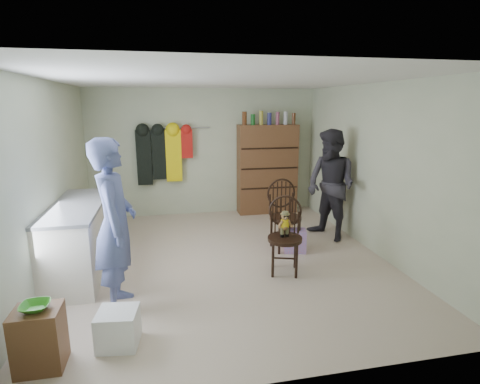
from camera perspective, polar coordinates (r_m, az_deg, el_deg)
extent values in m
plane|color=beige|center=(5.49, -2.17, -10.29)|extent=(5.00, 5.00, 0.00)
plane|color=beige|center=(7.58, -5.40, 6.01)|extent=(4.50, 0.00, 4.50)
plane|color=beige|center=(5.26, -27.25, 1.45)|extent=(0.00, 5.00, 5.00)
plane|color=beige|center=(5.92, 19.78, 3.29)|extent=(0.00, 5.00, 5.00)
plane|color=white|center=(5.05, -2.42, 16.72)|extent=(5.00, 5.00, 0.00)
cube|color=silver|center=(5.39, -23.27, -6.74)|extent=(0.60, 1.80, 0.90)
cube|color=slate|center=(5.26, -23.73, -1.91)|extent=(0.64, 1.86, 0.04)
cylinder|color=#99999E|center=(4.88, -20.80, -7.42)|extent=(0.02, 0.02, 0.14)
cylinder|color=#99999E|center=(5.73, -19.45, -4.31)|extent=(0.02, 0.02, 0.14)
cube|color=brown|center=(3.77, -28.24, -19.10)|extent=(0.38, 0.32, 0.54)
imported|color=#339121|center=(3.63, -28.76, -15.07)|extent=(0.24, 0.24, 0.06)
cube|color=white|center=(3.85, -18.07, -19.10)|extent=(0.40, 0.38, 0.34)
cylinder|color=black|center=(4.96, 6.85, -7.10)|extent=(0.56, 0.56, 0.05)
cylinder|color=black|center=(4.91, 5.03, -10.39)|extent=(0.04, 0.04, 0.45)
cylinder|color=black|center=(4.92, 8.60, -10.45)|extent=(0.04, 0.04, 0.45)
cylinder|color=black|center=(5.20, 5.06, -9.03)|extent=(0.04, 0.04, 0.45)
cylinder|color=black|center=(5.21, 8.41, -9.08)|extent=(0.04, 0.04, 0.45)
torus|color=black|center=(5.03, 6.91, -2.93)|extent=(0.43, 0.16, 0.44)
cylinder|color=black|center=(5.07, 4.81, -4.56)|extent=(0.03, 0.03, 0.30)
cylinder|color=black|center=(5.08, 8.91, -4.63)|extent=(0.03, 0.03, 0.30)
cylinder|color=yellow|center=(4.91, 6.85, -4.78)|extent=(0.11, 0.11, 0.10)
cylinder|color=#475128|center=(4.95, 6.81, -5.92)|extent=(0.07, 0.07, 0.16)
sphere|color=#9E7042|center=(4.89, 6.88, -3.69)|extent=(0.10, 0.10, 0.10)
cylinder|color=#475128|center=(4.87, 6.89, -3.17)|extent=(0.09, 0.09, 0.03)
cube|color=black|center=(4.84, 7.05, -3.76)|extent=(0.07, 0.01, 0.02)
cylinder|color=black|center=(5.75, 6.95, -3.94)|extent=(0.52, 0.52, 0.05)
cylinder|color=black|center=(5.64, 6.02, -7.11)|extent=(0.04, 0.04, 0.48)
cylinder|color=black|center=(5.76, 8.98, -6.75)|extent=(0.04, 0.04, 0.48)
cylinder|color=black|center=(5.92, 4.80, -6.06)|extent=(0.04, 0.04, 0.48)
cylinder|color=black|center=(6.04, 7.64, -5.74)|extent=(0.04, 0.04, 0.48)
torus|color=black|center=(5.83, 6.30, -0.19)|extent=(0.47, 0.07, 0.47)
cylinder|color=black|center=(5.79, 4.55, -1.88)|extent=(0.03, 0.03, 0.32)
cylinder|color=black|center=(5.94, 8.01, -1.59)|extent=(0.03, 0.03, 0.32)
cube|color=pink|center=(5.79, 8.36, -7.34)|extent=(0.38, 0.33, 0.34)
imported|color=#54609A|center=(4.21, -18.52, -4.82)|extent=(0.48, 0.70, 1.87)
imported|color=#2D2B33|center=(6.27, 13.65, 1.00)|extent=(0.97, 1.08, 1.81)
cube|color=brown|center=(7.67, 4.16, 3.48)|extent=(1.20, 0.38, 1.80)
cube|color=black|center=(7.56, 4.51, 0.62)|extent=(1.16, 0.02, 0.03)
cube|color=black|center=(7.48, 4.56, 3.61)|extent=(1.16, 0.02, 0.03)
cube|color=black|center=(7.43, 4.62, 6.66)|extent=(1.16, 0.02, 0.03)
cylinder|color=#592D14|center=(7.35, 0.68, 11.16)|extent=(0.09, 0.09, 0.26)
cylinder|color=#19591E|center=(7.39, 1.97, 10.97)|extent=(0.09, 0.09, 0.21)
cylinder|color=#A59933|center=(7.43, 3.25, 11.21)|extent=(0.08, 0.08, 0.27)
cylinder|color=navy|center=(7.47, 4.50, 11.06)|extent=(0.09, 0.09, 0.23)
cylinder|color=#8C3F59|center=(7.52, 5.75, 11.10)|extent=(0.07, 0.07, 0.25)
cylinder|color=#B2B2B7|center=(7.57, 6.98, 11.11)|extent=(0.08, 0.08, 0.25)
cylinder|color=#592D14|center=(7.62, 8.18, 10.98)|extent=(0.07, 0.07, 0.23)
cylinder|color=#99999E|center=(7.44, -8.54, 9.66)|extent=(1.00, 0.02, 0.02)
cube|color=black|center=(7.43, -14.40, 5.09)|extent=(0.28, 0.10, 1.05)
cube|color=black|center=(7.41, -12.26, 5.57)|extent=(0.26, 0.10, 0.95)
cube|color=yellow|center=(7.42, -10.08, 5.48)|extent=(0.30, 0.10, 1.00)
cube|color=red|center=(7.41, -8.12, 7.29)|extent=(0.22, 0.10, 0.55)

